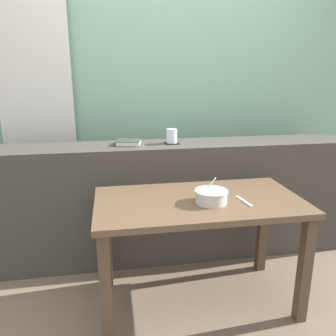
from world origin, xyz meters
The scene contains 10 objects.
ground centered at (0.00, 0.00, 0.00)m, with size 8.00×8.00×0.00m, color #75604C.
outdoor_backdrop centered at (0.00, 1.10, 1.40)m, with size 4.80×0.08×2.80m, color #84B293.
curtain_left_panel centered at (-0.99, 1.00, 1.25)m, with size 0.56×0.06×2.50m, color silver.
dark_console_ledge centered at (0.00, 0.55, 0.44)m, with size 2.80×0.38×0.89m, color #423D38.
breakfast_table centered at (0.06, -0.06, 0.58)m, with size 1.19×0.63×0.68m.
coaster_square centered at (0.01, 0.55, 0.89)m, with size 0.10×0.10×0.01m, color black.
juice_glass centered at (0.01, 0.55, 0.94)m, with size 0.08×0.08×0.10m.
closed_book centered at (-0.31, 0.56, 0.91)m, with size 0.20×0.18×0.03m.
soup_bowl centered at (0.11, -0.12, 0.72)m, with size 0.19×0.19×0.16m.
fork_utensil centered at (0.30, -0.14, 0.69)m, with size 0.02×0.17×0.01m, color silver.
Camera 1 is at (-0.43, -1.81, 1.38)m, focal length 35.68 mm.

